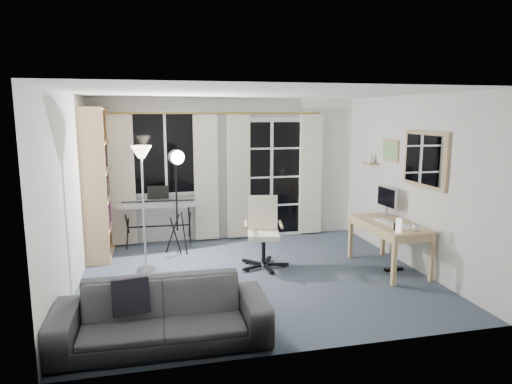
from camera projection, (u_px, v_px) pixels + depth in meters
floor at (255, 277)px, 6.09m from camera, size 4.50×4.00×0.02m
window at (165, 153)px, 7.49m from camera, size 1.20×0.08×1.40m
french_door at (271, 178)px, 7.98m from camera, size 1.32×0.09×2.11m
curtains at (222, 177)px, 7.68m from camera, size 3.60×0.07×2.13m
bookshelf at (94, 187)px, 6.78m from camera, size 0.36×1.04×2.24m
torchiere_lamp at (142, 171)px, 6.09m from camera, size 0.34×0.34×1.73m
keyboard_piano at (158, 205)px, 7.33m from camera, size 1.29×0.66×0.92m
studio_light at (177, 169)px, 6.80m from camera, size 0.35×0.36×1.65m
office_chair at (263, 225)px, 6.46m from camera, size 0.69×0.68×1.00m
desk at (389, 228)px, 6.29m from camera, size 0.67×1.27×0.66m
monitor at (387, 198)px, 6.71m from camera, size 0.16×0.48×0.42m
desk_clutter at (394, 237)px, 6.09m from camera, size 0.38×0.76×0.84m
mug at (417, 227)px, 5.81m from camera, size 0.11×0.09×0.11m
wall_mirror at (425, 160)px, 5.99m from camera, size 0.04×0.94×0.74m
framed_print at (391, 150)px, 6.85m from camera, size 0.03×0.42×0.32m
wall_shelf at (370, 160)px, 7.34m from camera, size 0.16×0.30×0.18m
sofa at (162, 304)px, 4.26m from camera, size 1.99×0.62×0.78m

